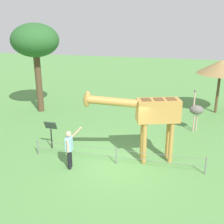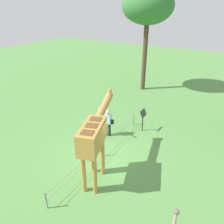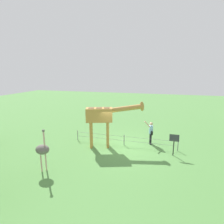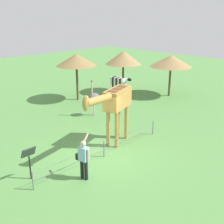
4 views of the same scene
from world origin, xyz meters
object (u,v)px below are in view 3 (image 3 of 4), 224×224
object	(u,v)px
giraffe	(104,116)
visitor	(151,132)
ostrich	(43,150)
info_sign	(174,141)

from	to	relation	value
giraffe	visitor	world-z (taller)	giraffe
visitor	ostrich	world-z (taller)	ostrich
ostrich	info_sign	world-z (taller)	ostrich
giraffe	info_sign	world-z (taller)	giraffe
visitor	info_sign	size ratio (longest dim) A/B	1.30
ostrich	info_sign	xyz separation A→B (m)	(6.46, 3.58, -0.23)
giraffe	visitor	distance (m)	3.45
giraffe	visitor	size ratio (longest dim) A/B	2.21
ostrich	info_sign	bearing A→B (deg)	28.98
visitor	giraffe	bearing A→B (deg)	-156.62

